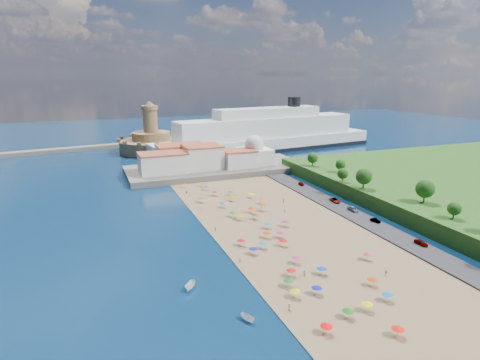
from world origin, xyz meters
name	(u,v)px	position (x,y,z in m)	size (l,w,h in m)	color
ground	(256,221)	(0.00, 0.00, 0.00)	(700.00, 700.00, 0.00)	#071938
terrace	(217,169)	(10.00, 73.00, 1.50)	(90.00, 36.00, 3.00)	#59544C
jetty	(161,159)	(-12.00, 108.00, 1.20)	(18.00, 70.00, 2.40)	#59544C
waterfront_buildings	(191,158)	(-3.05, 73.64, 7.88)	(57.00, 29.00, 11.00)	silver
domed_building	(254,152)	(30.00, 71.00, 8.97)	(16.00, 16.00, 15.00)	silver
fortress	(151,142)	(-12.00, 138.00, 6.68)	(40.00, 40.00, 32.40)	olive
cruise_ship	(267,135)	(59.25, 116.87, 10.01)	(156.35, 41.68, 33.82)	black
beach_parasols	(265,229)	(-2.21, -12.12, 2.15)	(30.89, 117.12, 2.20)	gray
beachgoers	(255,230)	(-4.47, -9.51, 1.09)	(34.86, 90.73, 1.76)	tan
moored_boats	(211,297)	(-29.06, -41.39, 0.79)	(10.91, 20.62, 1.66)	white
parked_cars	(350,208)	(36.00, -3.13, 1.40)	(3.12, 72.69, 1.45)	gray
hillside_trees	(388,183)	(49.41, -6.45, 10.14)	(15.07, 105.36, 7.97)	#382314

